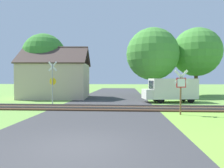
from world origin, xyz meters
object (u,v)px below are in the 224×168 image
Objects in this scene: stop_sign_near at (181,88)px; tree_far at (196,52)px; mail_truck at (171,89)px; crossing_sign_far at (53,80)px; tree_right at (152,54)px; house at (56,80)px; tree_left at (44,55)px.

tree_far reaches higher than stop_sign_near.
tree_far is 1.76× the size of mail_truck.
crossing_sign_far reaches higher than stop_sign_near.
tree_right reaches higher than stop_sign_near.
house is 12.39m from tree_right.
tree_right is at bearing -99.96° from stop_sign_near.
tree_far is 6.25m from tree_right.
crossing_sign_far is 0.41× the size of tree_far.
tree_left is 13.51m from tree_right.
stop_sign_near is at bearing -11.55° from crossing_sign_far.
mail_truck is (10.68, 2.15, -0.87)m from crossing_sign_far.
tree_far is at bearing 10.59° from tree_left.
tree_left is at bearing -169.41° from tree_far.
tree_left reaches higher than house.
tree_left reaches higher than crossing_sign_far.
tree_far reaches higher than mail_truck.
tree_left is at bearing 144.22° from house.
tree_far is 10.76m from mail_truck.
stop_sign_near is at bearing -112.16° from tree_far.
crossing_sign_far is 10.93m from mail_truck.
tree_left is at bearing -50.36° from stop_sign_near.
mail_truck is (0.95, 6.82, -0.42)m from stop_sign_near.
crossing_sign_far is 0.73× the size of mail_truck.
tree_right is (-6.03, -1.58, -0.40)m from tree_far.
stop_sign_near is 10.80m from crossing_sign_far.
crossing_sign_far is 5.88m from house.
mail_truck is (-5.19, -8.26, -4.55)m from tree_far.
mail_truck is (0.84, -6.68, -4.15)m from tree_right.
tree_right is (13.35, 2.05, 0.27)m from tree_left.
tree_far is at bearing 47.37° from crossing_sign_far.
house reaches higher than crossing_sign_far.
house is (-1.68, 5.64, 0.02)m from crossing_sign_far.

